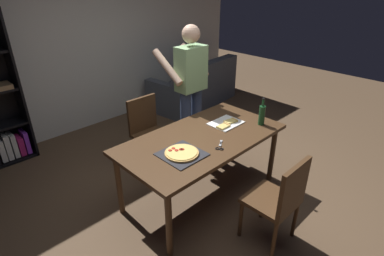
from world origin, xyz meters
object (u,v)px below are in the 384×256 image
Objects in this scene: kitchen_scissors at (220,147)px; person_serving_pizza at (190,86)px; dining_table at (202,143)px; wine_bottle at (262,115)px; chair_near_camera at (280,198)px; chair_far_side at (148,128)px; couch at (196,89)px; pepperoni_pizza_on_tray at (182,153)px.

person_serving_pizza is at bearing 60.25° from kitchen_scissors.
dining_table is 5.61× the size of wine_bottle.
wine_bottle reaches higher than chair_near_camera.
person_serving_pizza reaches higher than chair_far_side.
chair_far_side is 2.85× the size of wine_bottle.
chair_near_camera is 1.04m from wine_bottle.
couch is 1.98m from person_serving_pizza.
person_serving_pizza reaches higher than chair_near_camera.
chair_far_side is 1.16m from pepperoni_pizza_on_tray.
chair_near_camera is at bearing -122.96° from couch.
couch is at bearing 42.61° from person_serving_pizza.
dining_table is at bearing -90.00° from chair_far_side.
chair_near_camera is at bearing -90.00° from chair_far_side.
pepperoni_pizza_on_tray is at bearing 114.83° from chair_near_camera.
wine_bottle is (1.08, -0.15, 0.10)m from pepperoni_pizza_on_tray.
person_serving_pizza reaches higher than pepperoni_pizza_on_tray.
pepperoni_pizza_on_tray is 0.40m from kitchen_scissors.
pepperoni_pizza_on_tray is 2.02× the size of kitchen_scissors.
pepperoni_pizza_on_tray is at bearing -137.97° from person_serving_pizza.
couch is 4.66× the size of pepperoni_pizza_on_tray.
couch is (1.91, 1.03, -0.21)m from chair_far_side.
pepperoni_pizza_on_tray is 1.10m from wine_bottle.
chair_far_side is 4.76× the size of kitchen_scissors.
person_serving_pizza is at bearing 72.14° from chair_near_camera.
chair_far_side is at bearing -151.54° from couch.
pepperoni_pizza_on_tray is (-0.93, -0.84, -0.23)m from person_serving_pizza.
person_serving_pizza is (0.54, 1.69, 0.49)m from chair_near_camera.
pepperoni_pizza_on_tray reaches higher than dining_table.
kitchen_scissors is (-0.57, -1.00, -0.24)m from person_serving_pizza.
chair_near_camera is at bearing -65.17° from pepperoni_pizza_on_tray.
kitchen_scissors is at bearing -179.31° from wine_bottle.
couch is 3.01m from kitchen_scissors.
chair_far_side is 2.18m from couch.
person_serving_pizza is at bearing 53.46° from dining_table.
wine_bottle is (0.15, -0.99, -0.13)m from person_serving_pizza.
chair_near_camera is (-0.00, -0.95, -0.17)m from dining_table.
person_serving_pizza reaches higher than kitchen_scissors.
couch is 5.63× the size of wine_bottle.
couch is at bearing 49.36° from kitchen_scissors.
kitchen_scissors is at bearing -130.64° from couch.
chair_far_side is at bearing 119.63° from wine_bottle.
dining_table is at bearing 15.56° from pepperoni_pizza_on_tray.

